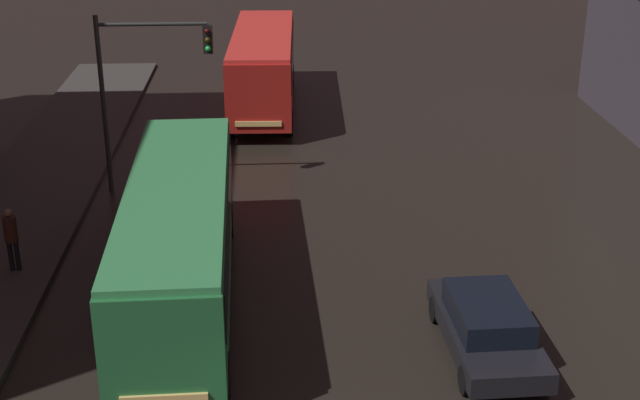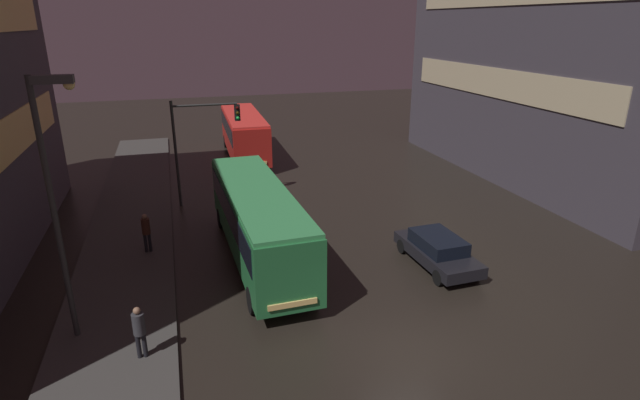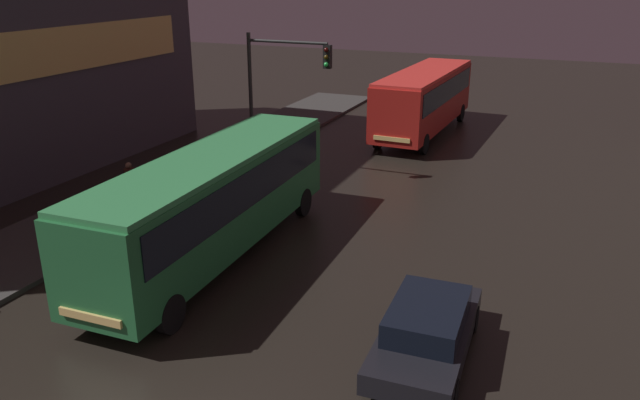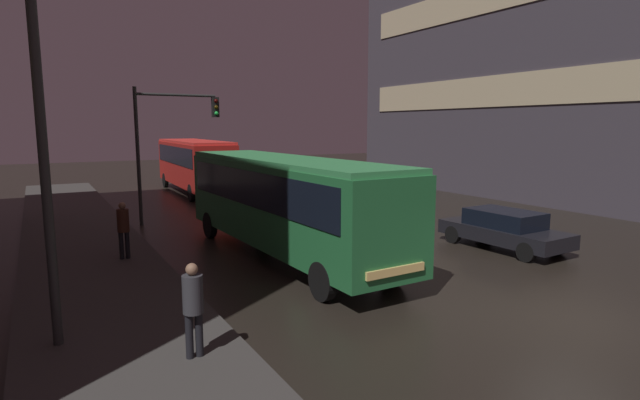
% 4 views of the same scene
% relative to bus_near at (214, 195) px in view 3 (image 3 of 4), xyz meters
% --- Properties ---
extents(sidewalk_left, '(4.00, 48.00, 0.15)m').
position_rel_bus_near_xyz_m(sidewalk_left, '(-5.67, 1.88, -1.95)').
color(sidewalk_left, '#3D3A38').
rests_on(sidewalk_left, ground).
extents(bus_near, '(2.82, 11.27, 3.29)m').
position_rel_bus_near_xyz_m(bus_near, '(0.00, 0.00, 0.00)').
color(bus_near, '#236B38').
rests_on(bus_near, ground).
extents(bus_far, '(2.93, 10.64, 3.39)m').
position_rel_bus_near_xyz_m(bus_far, '(2.01, 17.64, 0.06)').
color(bus_far, '#AD1E19').
rests_on(bus_far, ground).
extents(car_taxi, '(2.05, 4.57, 1.37)m').
position_rel_bus_near_xyz_m(car_taxi, '(7.23, -2.75, -1.31)').
color(car_taxi, black).
rests_on(car_taxi, ground).
extents(pedestrian_near, '(0.50, 0.50, 1.81)m').
position_rel_bus_near_xyz_m(pedestrian_near, '(-4.72, 1.88, -0.81)').
color(pedestrian_near, black).
rests_on(pedestrian_near, sidewalk_left).
extents(traffic_light_main, '(3.72, 0.35, 5.96)m').
position_rel_bus_near_xyz_m(traffic_light_main, '(-1.80, 8.00, 2.05)').
color(traffic_light_main, '#2D2D2D').
rests_on(traffic_light_main, ground).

